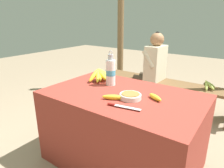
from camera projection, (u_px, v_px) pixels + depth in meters
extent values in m
plane|color=gray|center=(122.00, 160.00, 1.90)|extent=(12.00, 12.00, 0.00)
cube|color=maroon|center=(122.00, 129.00, 1.79)|extent=(1.31, 0.83, 0.69)
sphere|color=#4C381E|center=(98.00, 74.00, 2.02)|extent=(0.05, 0.05, 0.05)
ellipsoid|color=yellow|center=(94.00, 75.00, 1.97)|extent=(0.05, 0.17, 0.13)
ellipsoid|color=yellow|center=(98.00, 76.00, 1.96)|extent=(0.13, 0.16, 0.12)
ellipsoid|color=yellow|center=(99.00, 76.00, 1.96)|extent=(0.15, 0.13, 0.09)
ellipsoid|color=yellow|center=(102.00, 75.00, 1.98)|extent=(0.17, 0.07, 0.11)
ellipsoid|color=yellow|center=(104.00, 75.00, 1.99)|extent=(0.18, 0.08, 0.12)
ellipsoid|color=yellow|center=(105.00, 74.00, 2.02)|extent=(0.16, 0.12, 0.12)
ellipsoid|color=yellow|center=(103.00, 73.00, 2.04)|extent=(0.11, 0.15, 0.13)
ellipsoid|color=yellow|center=(103.00, 73.00, 2.05)|extent=(0.09, 0.17, 0.13)
cylinder|color=white|center=(130.00, 97.00, 1.57)|extent=(0.17, 0.17, 0.03)
torus|color=white|center=(130.00, 95.00, 1.56)|extent=(0.17, 0.17, 0.01)
cylinder|color=olive|center=(130.00, 94.00, 1.56)|extent=(0.14, 0.14, 0.01)
cylinder|color=white|center=(111.00, 73.00, 1.86)|extent=(0.09, 0.09, 0.24)
cylinder|color=#47A8D1|center=(111.00, 73.00, 1.86)|extent=(0.09, 0.09, 0.05)
cylinder|color=#ADADB2|center=(111.00, 57.00, 1.81)|extent=(0.05, 0.05, 0.05)
torus|color=#ADADB2|center=(111.00, 53.00, 1.80)|extent=(0.04, 0.01, 0.04)
ellipsoid|color=yellow|center=(114.00, 97.00, 1.55)|extent=(0.18, 0.12, 0.04)
ellipsoid|color=yellow|center=(155.00, 97.00, 1.55)|extent=(0.15, 0.11, 0.04)
cube|color=#BCBCC1|center=(128.00, 107.00, 1.39)|extent=(0.20, 0.06, 0.00)
cylinder|color=maroon|center=(111.00, 104.00, 1.44)|extent=(0.06, 0.03, 0.02)
cube|color=brown|center=(166.00, 83.00, 2.86)|extent=(1.90, 0.32, 0.04)
cube|color=brown|center=(113.00, 87.00, 3.30)|extent=(0.06, 0.06, 0.39)
cube|color=brown|center=(121.00, 84.00, 3.49)|extent=(0.06, 0.06, 0.39)
cylinder|color=#473828|center=(135.00, 91.00, 3.07)|extent=(0.09, 0.09, 0.42)
cylinder|color=#473828|center=(143.00, 79.00, 2.93)|extent=(0.30, 0.10, 0.09)
cylinder|color=#473828|center=(142.00, 88.00, 3.21)|extent=(0.09, 0.09, 0.42)
cylinder|color=#473828|center=(149.00, 76.00, 3.07)|extent=(0.30, 0.10, 0.09)
cube|color=beige|center=(155.00, 63.00, 2.84)|extent=(0.22, 0.35, 0.50)
cylinder|color=beige|center=(148.00, 59.00, 2.71)|extent=(0.20, 0.07, 0.25)
cylinder|color=beige|center=(159.00, 56.00, 2.95)|extent=(0.20, 0.07, 0.25)
sphere|color=#9E704C|center=(157.00, 39.00, 2.74)|extent=(0.19, 0.19, 0.19)
sphere|color=black|center=(157.00, 34.00, 2.71)|extent=(0.07, 0.07, 0.07)
sphere|color=#4C381E|center=(205.00, 84.00, 2.55)|extent=(0.05, 0.05, 0.05)
ellipsoid|color=#9EB24C|center=(206.00, 86.00, 2.49)|extent=(0.09, 0.16, 0.12)
ellipsoid|color=#9EB24C|center=(210.00, 86.00, 2.50)|extent=(0.16, 0.11, 0.11)
ellipsoid|color=#9EB24C|center=(210.00, 85.00, 2.54)|extent=(0.15, 0.10, 0.11)
ellipsoid|color=#9EB24C|center=(209.00, 84.00, 2.58)|extent=(0.10, 0.16, 0.08)
cylinder|color=brown|center=(121.00, 15.00, 3.48)|extent=(0.11, 0.11, 2.67)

